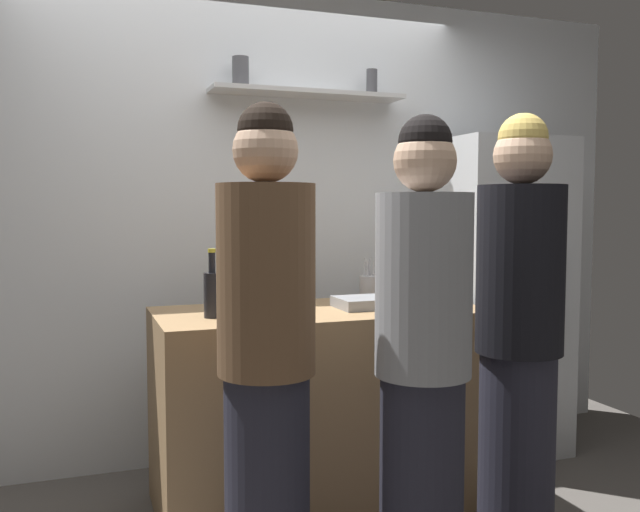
% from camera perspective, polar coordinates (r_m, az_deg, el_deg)
% --- Properties ---
extents(back_wall_assembly, '(4.80, 0.32, 2.60)m').
position_cam_1_polar(back_wall_assembly, '(3.86, -6.51, 2.58)').
color(back_wall_assembly, white).
rests_on(back_wall_assembly, ground).
extents(refrigerator, '(0.67, 0.64, 1.79)m').
position_cam_1_polar(refrigerator, '(4.09, 14.46, -3.20)').
color(refrigerator, silver).
rests_on(refrigerator, ground).
extents(counter, '(1.52, 0.71, 0.93)m').
position_cam_1_polar(counter, '(3.32, 0.00, -12.37)').
color(counter, '#9E7A51').
rests_on(counter, ground).
extents(baking_pan, '(0.34, 0.24, 0.05)m').
position_cam_1_polar(baking_pan, '(3.28, 4.35, -3.85)').
color(baking_pan, gray).
rests_on(baking_pan, counter).
extents(utensil_holder, '(0.10, 0.10, 0.22)m').
position_cam_1_polar(utensil_holder, '(3.60, 4.06, -2.56)').
color(utensil_holder, '#B2B2B7').
rests_on(utensil_holder, counter).
extents(wine_bottle_pale_glass, '(0.08, 0.08, 0.27)m').
position_cam_1_polar(wine_bottle_pale_glass, '(3.40, -5.70, -2.27)').
color(wine_bottle_pale_glass, '#B2BFB2').
rests_on(wine_bottle_pale_glass, counter).
extents(wine_bottle_dark_glass, '(0.07, 0.07, 0.30)m').
position_cam_1_polar(wine_bottle_dark_glass, '(3.00, -8.96, -3.01)').
color(wine_bottle_dark_glass, black).
rests_on(wine_bottle_dark_glass, counter).
extents(water_bottle_plastic, '(0.08, 0.08, 0.25)m').
position_cam_1_polar(water_bottle_plastic, '(3.18, 9.45, -2.65)').
color(water_bottle_plastic, silver).
rests_on(water_bottle_plastic, counter).
extents(person_brown_jacket, '(0.34, 0.34, 1.76)m').
position_cam_1_polar(person_brown_jacket, '(2.40, -4.46, -8.56)').
color(person_brown_jacket, '#262633').
rests_on(person_brown_jacket, ground).
extents(person_blonde, '(0.34, 0.34, 1.77)m').
position_cam_1_polar(person_blonde, '(2.83, 16.21, -6.70)').
color(person_blonde, '#262633').
rests_on(person_blonde, ground).
extents(person_grey_hoodie, '(0.34, 0.34, 1.72)m').
position_cam_1_polar(person_grey_hoodie, '(2.47, 8.54, -8.74)').
color(person_grey_hoodie, '#262633').
rests_on(person_grey_hoodie, ground).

